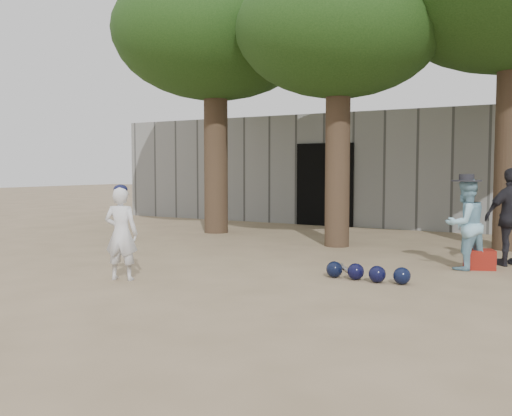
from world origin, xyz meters
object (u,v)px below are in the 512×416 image
Objects in this scene: spectator_blue at (465,224)px; red_bag at (479,259)px; boy_player at (121,234)px; spectator_dark at (512,217)px.

spectator_blue is 3.29× the size of red_bag.
spectator_blue is (3.95, 3.20, 0.05)m from boy_player.
boy_player is 0.93× the size of spectator_blue.
red_bag is at bearing 168.75° from spectator_blue.
spectator_dark is at bearing 56.21° from red_bag.
spectator_dark reaches higher than boy_player.
spectator_blue reaches higher than red_bag.
spectator_dark is at bearing -178.10° from spectator_blue.
red_bag is (0.19, 0.15, -0.54)m from spectator_blue.
spectator_blue is 0.93m from spectator_dark.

